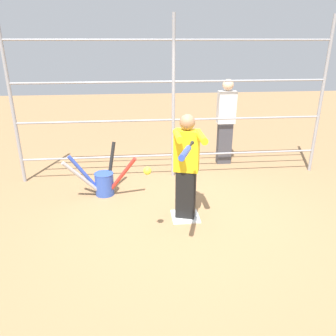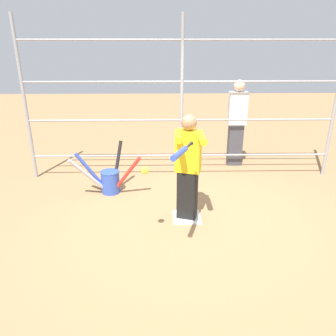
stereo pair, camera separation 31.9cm
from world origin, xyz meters
name	(u,v)px [view 1 (the left image)]	position (x,y,z in m)	size (l,w,h in m)	color
ground_plane	(185,217)	(0.00, 0.00, 0.00)	(24.00, 24.00, 0.00)	#9E754C
home_plate	(185,216)	(0.00, 0.00, 0.01)	(0.40, 0.40, 0.02)	white
fence_backstop	(173,101)	(0.00, -1.60, 1.43)	(5.59, 0.06, 2.87)	#939399
batter	(187,165)	(0.00, 0.02, 0.83)	(0.38, 0.60, 1.54)	black
baseball_bat_swinging	(186,151)	(0.15, 0.91, 1.33)	(0.31, 0.85, 0.15)	black
softball_in_flight	(147,171)	(0.56, 0.62, 1.01)	(0.10, 0.10, 0.10)	yellow
bat_bucket	(103,181)	(1.25, -0.88, 0.25)	(1.17, 0.66, 0.85)	#3351B2
bystander_behind_fence	(226,121)	(-1.15, -2.21, 0.90)	(0.36, 0.22, 1.74)	#3F3F47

